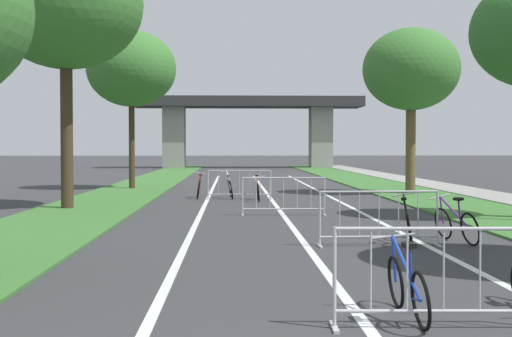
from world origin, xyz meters
TOP-DOWN VIEW (x-y plane):
  - grass_verge_left at (-5.72, 28.98)m, footprint 3.15×70.83m
  - grass_verge_right at (5.72, 28.98)m, footprint 3.15×70.83m
  - sidewalk_path_right at (8.32, 28.98)m, footprint 2.05×70.83m
  - lane_stripe_center at (0.00, 20.49)m, footprint 0.14×40.98m
  - lane_stripe_right_lane at (2.28, 20.49)m, footprint 0.14×40.98m
  - lane_stripe_left_lane at (-2.28, 20.49)m, footprint 0.14×40.98m
  - overpass_bridge at (0.00, 58.54)m, footprint 20.53×4.37m
  - tree_left_cypress_far at (-6.34, 17.02)m, footprint 4.58×4.58m
  - tree_left_maple_mid at (-5.85, 26.98)m, footprint 3.95×3.95m
  - tree_right_oak_near at (5.65, 23.24)m, footprint 3.80×3.80m
  - crowd_barrier_nearest at (0.77, 3.17)m, footprint 2.31×0.52m
  - crowd_barrier_second at (1.36, 9.07)m, footprint 2.31×0.49m
  - crowd_barrier_third at (0.00, 14.96)m, footprint 2.31×0.49m
  - crowd_barrier_fourth at (-1.14, 20.86)m, footprint 2.32×0.54m
  - bicycle_purple_0 at (2.96, 9.46)m, footprint 0.67×1.66m
  - bicycle_red_1 at (-2.62, 21.41)m, footprint 0.54×1.70m
  - bicycle_black_2 at (2.03, 9.46)m, footprint 0.56×1.65m
  - bicycle_white_3 at (-1.47, 21.44)m, footprint 0.50×1.77m
  - bicycle_orange_4 at (-0.51, 20.29)m, footprint 0.56×1.75m
  - bicycle_blue_5 at (0.50, 3.58)m, footprint 0.52×1.60m

SIDE VIEW (x-z plane):
  - lane_stripe_center at x=0.00m, z-range 0.00..0.01m
  - lane_stripe_right_lane at x=2.28m, z-range 0.00..0.01m
  - lane_stripe_left_lane at x=-2.28m, z-range 0.00..0.01m
  - grass_verge_left at x=-5.72m, z-range 0.00..0.05m
  - grass_verge_right at x=5.72m, z-range 0.00..0.05m
  - sidewalk_path_right at x=8.32m, z-range 0.00..0.08m
  - bicycle_blue_5 at x=0.50m, z-range -0.09..0.80m
  - bicycle_orange_4 at x=-0.51m, z-range -0.08..0.81m
  - bicycle_purple_0 at x=2.96m, z-range -0.10..0.83m
  - bicycle_black_2 at x=2.03m, z-range -0.11..0.86m
  - bicycle_white_3 at x=-1.47m, z-range -0.13..0.89m
  - bicycle_red_1 at x=-2.62m, z-range -0.11..0.88m
  - crowd_barrier_nearest at x=0.77m, z-range -0.01..1.04m
  - crowd_barrier_second at x=1.36m, z-range -0.01..1.04m
  - crowd_barrier_third at x=0.00m, z-range -0.01..1.04m
  - crowd_barrier_fourth at x=-1.14m, z-range -0.01..1.04m
  - overpass_bridge at x=0.00m, z-range 1.50..7.87m
  - tree_right_oak_near at x=5.65m, z-range 1.62..8.18m
  - tree_left_maple_mid at x=-5.85m, z-range 1.81..8.83m
  - tree_left_cypress_far at x=-6.34m, z-range 2.07..10.16m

